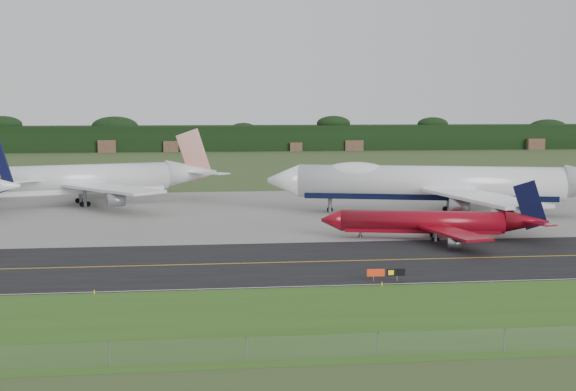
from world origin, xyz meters
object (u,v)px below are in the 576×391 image
Objects in this scene: jet_ba_747 at (442,184)px; taxiway_sign at (386,273)px; jet_star_tail at (81,180)px; jet_red_737 at (435,223)px.

taxiway_sign is (-26.58, -59.95, -5.27)m from jet_ba_747.
jet_star_tail is 98.41m from taxiway_sign.
jet_star_tail is at bearing 140.39° from jet_red_737.
taxiway_sign is at bearing -59.69° from jet_star_tail.
jet_star_tail is 12.74× the size of taxiway_sign.
jet_ba_747 is at bearing 66.09° from taxiway_sign.
jet_red_737 is 7.57× the size of taxiway_sign.
taxiway_sign is (49.62, -84.87, -4.49)m from jet_star_tail.
taxiway_sign is at bearing -117.45° from jet_red_737.
jet_ba_747 reaches higher than jet_star_tail.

